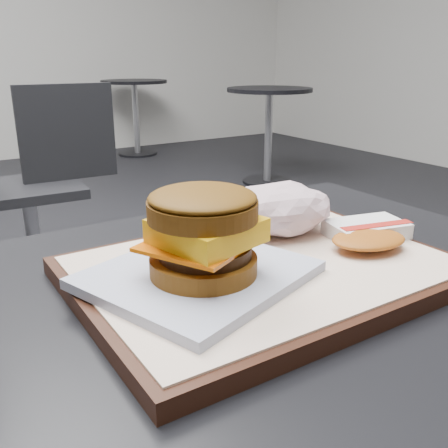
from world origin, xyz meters
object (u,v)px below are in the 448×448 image
neighbor_chair (42,175)px  breakfast_sandwich (202,243)px  serving_tray (264,270)px  crumpled_wrapper (280,209)px  hash_brown (367,234)px

neighbor_chair → breakfast_sandwich: bearing=-98.1°
serving_tray → breakfast_sandwich: breakfast_sandwich is taller
neighbor_chair → crumpled_wrapper: bearing=-93.5°
breakfast_sandwich → crumpled_wrapper: size_ratio=1.77×
hash_brown → crumpled_wrapper: size_ratio=0.97×
hash_brown → serving_tray: bearing=172.1°
hash_brown → crumpled_wrapper: bearing=127.0°
serving_tray → crumpled_wrapper: size_ratio=2.88×
serving_tray → hash_brown: bearing=-7.9°
hash_brown → neighbor_chair: (0.04, 1.78, -0.29)m
serving_tray → neighbor_chair: (0.18, 1.77, -0.27)m
serving_tray → crumpled_wrapper: 0.10m
serving_tray → breakfast_sandwich: size_ratio=1.62×
crumpled_wrapper → neighbor_chair: bearing=86.5°
breakfast_sandwich → hash_brown: bearing=-2.9°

